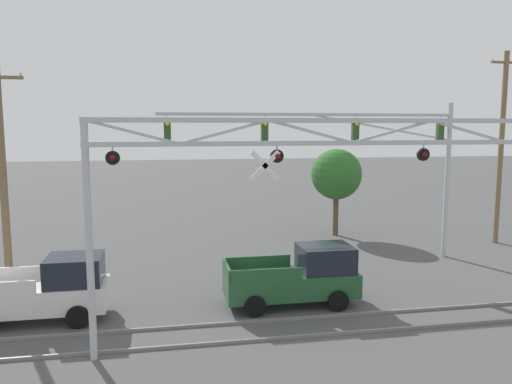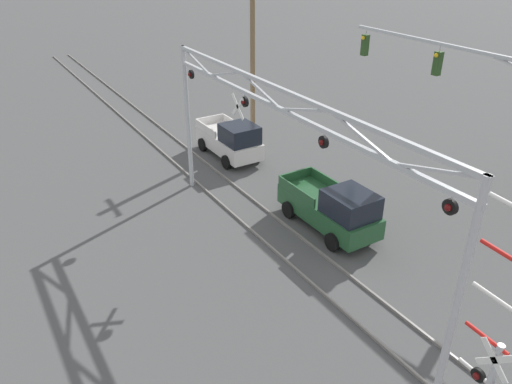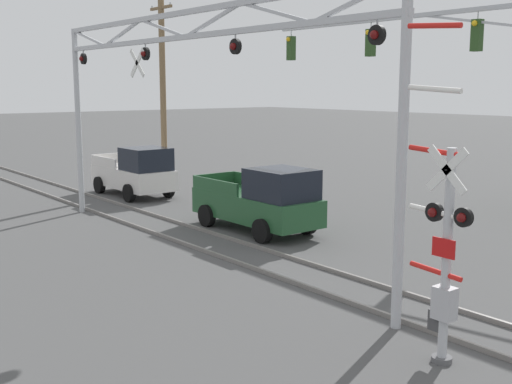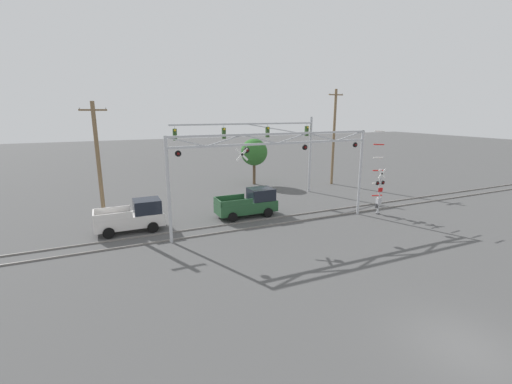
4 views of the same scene
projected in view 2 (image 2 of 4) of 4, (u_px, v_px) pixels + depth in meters
The scene contains 6 objects.
rail_track_near at pixel (283, 258), 18.91m from camera, with size 80.00×0.08×0.10m, color gray.
rail_track_far at pixel (313, 247), 19.58m from camera, with size 80.00×0.08×0.10m, color gray.
crossing_gantry at pixel (279, 136), 16.47m from camera, with size 15.11×0.26×6.69m.
pickup_truck_lead at pixel (333, 208), 20.31m from camera, with size 4.78×2.08×2.15m.
pickup_truck_following at pixel (231, 140), 26.90m from camera, with size 4.52×2.08×2.15m.
utility_pole_left at pixel (253, 62), 27.84m from camera, with size 1.80×0.28×8.80m.
Camera 2 is at (12.71, 5.60, 11.08)m, focal length 35.00 mm.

